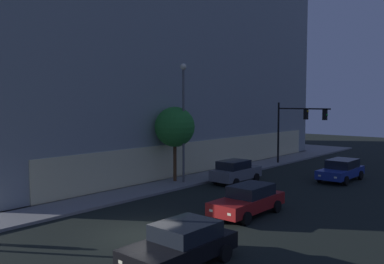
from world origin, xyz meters
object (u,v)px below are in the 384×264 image
Objects in this scene: sidewalk_tree at (175,127)px; car_grey at (235,171)px; car_red at (248,200)px; street_lamp_sidewalk at (183,109)px; car_black at (181,244)px; car_blue at (341,170)px; modern_building at (104,61)px; traffic_light_far_corner at (298,121)px.

car_grey is (2.88, -3.28, -3.20)m from sidewalk_tree.
street_lamp_sidewalk is at bearing 64.43° from car_red.
car_blue is at bearing 4.94° from car_black.
street_lamp_sidewalk reaches higher than car_red.
modern_building is 8.58× the size of car_grey.
car_blue is at bearing -43.30° from car_grey.
traffic_light_far_corner is 24.97m from car_black.
modern_building is at bearing 81.62° from car_grey.
car_black is at bearing -175.06° from car_blue.
street_lamp_sidewalk is at bearing -109.16° from modern_building.
sidewalk_tree is 1.12× the size of car_blue.
modern_building is 17.41m from sidewalk_tree.
modern_building reaches higher than traffic_light_far_corner.
car_blue is at bearing -82.73° from modern_building.
traffic_light_far_corner reaches higher than sidewalk_tree.
modern_building is 20.95m from car_grey.
sidewalk_tree is (-5.62, -15.31, -6.07)m from modern_building.
car_grey is at bearing -179.45° from traffic_light_far_corner.
street_lamp_sidewalk is 1.75× the size of car_red.
car_red is 8.53m from car_grey.
car_grey reaches higher than car_red.
street_lamp_sidewalk is 5.89m from car_grey.
street_lamp_sidewalk is 1.98× the size of car_grey.
sidewalk_tree is 1.27× the size of car_grey.
car_red is at bearing -111.32° from modern_building.
car_black is at bearing -122.61° from modern_building.
car_black is 1.05× the size of car_grey.
sidewalk_tree is at bearing 66.68° from car_red.
car_blue is (-4.12, -5.57, -3.29)m from traffic_light_far_corner.
modern_building is at bearing 97.27° from car_blue.
traffic_light_far_corner is 13.20m from sidewalk_tree.
car_black is 19.62m from car_blue.
sidewalk_tree reaches higher than car_grey.
modern_building reaches higher than car_blue.
car_grey is at bearing 39.11° from car_red.
traffic_light_far_corner is 1.06× the size of sidewalk_tree.
street_lamp_sidewalk is at bearing 169.50° from traffic_light_far_corner.
car_black is at bearing -136.10° from sidewalk_tree.
modern_building reaches higher than car_grey.
sidewalk_tree is at bearing 43.90° from car_black.
street_lamp_sidewalk is 1.56× the size of sidewalk_tree.
modern_building is 7.55× the size of car_blue.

